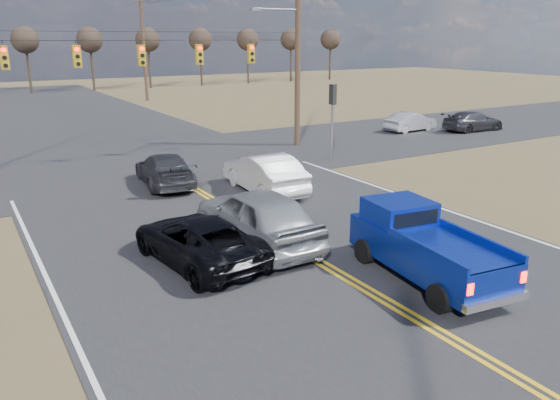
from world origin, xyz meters
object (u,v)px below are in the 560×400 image
black_suv (198,240)px  white_car_queue (264,173)px  silver_suv (257,216)px  cross_car_east_near (410,122)px  cross_car_east_far (473,121)px  dgrey_car_queue (165,170)px  pickup_truck (423,246)px

black_suv → white_car_queue: size_ratio=0.99×
silver_suv → cross_car_east_near: (19.15, 13.21, -0.26)m
black_suv → cross_car_east_near: size_ratio=1.23×
black_suv → cross_car_east_far: black_suv is taller
silver_suv → cross_car_east_near: bearing=-145.7°
dgrey_car_queue → cross_car_east_far: size_ratio=1.04×
cross_car_east_far → pickup_truck: bearing=130.9°
pickup_truck → cross_car_east_near: (16.58, 17.59, -0.25)m
pickup_truck → dgrey_car_queue: bearing=108.5°
cross_car_east_near → black_suv: bearing=117.8°
white_car_queue → dgrey_car_queue: bearing=-42.1°
black_suv → white_car_queue: bearing=-140.6°
cross_car_east_near → silver_suv: bearing=119.8°
white_car_queue → cross_car_east_far: (19.78, 6.02, -0.14)m
silver_suv → white_car_queue: size_ratio=1.09×
silver_suv → black_suv: silver_suv is taller
pickup_truck → white_car_queue: size_ratio=1.04×
pickup_truck → cross_car_east_near: 24.18m
silver_suv → cross_car_east_near: size_ratio=1.36×
white_car_queue → dgrey_car_queue: white_car_queue is taller
dgrey_car_queue → cross_car_east_near: (19.15, 4.99, -0.04)m
cross_car_east_near → dgrey_car_queue: bearing=99.8°
cross_car_east_near → pickup_truck: bearing=131.9°
pickup_truck → cross_car_east_near: bearing=53.7°
silver_suv → dgrey_car_queue: silver_suv is taller
cross_car_east_far → black_suv: bearing=118.3°
cross_car_east_far → silver_suv: bearing=119.5°
white_car_queue → cross_car_east_near: white_car_queue is taller
cross_car_east_near → cross_car_east_far: cross_car_east_far is taller
dgrey_car_queue → cross_car_east_far: (22.92, 2.88, -0.03)m
pickup_truck → black_suv: 6.14m
silver_suv → cross_car_east_far: size_ratio=1.17×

